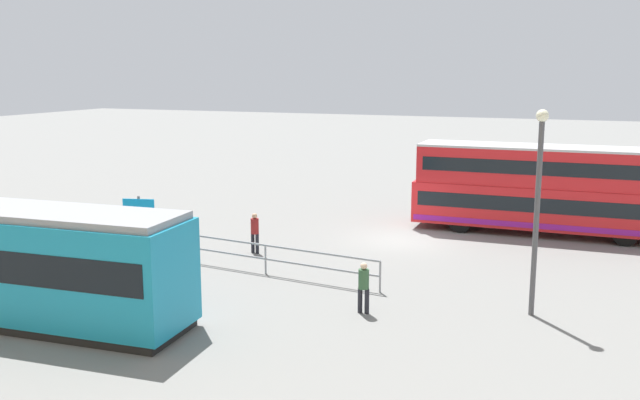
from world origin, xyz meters
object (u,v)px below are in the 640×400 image
pedestrian_crossing (364,284)px  street_lamp (538,196)px  double_decker_bus (548,189)px  pedestrian_near_railing (255,230)px  info_sign (139,216)px

pedestrian_crossing → street_lamp: (-4.70, -1.72, 2.72)m
double_decker_bus → street_lamp: size_ratio=1.92×
double_decker_bus → pedestrian_near_railing: double_decker_bus is taller
street_lamp → info_sign: bearing=-1.9°
info_sign → pedestrian_crossing: bearing=167.0°
info_sign → street_lamp: street_lamp is taller
pedestrian_near_railing → street_lamp: street_lamp is taller
double_decker_bus → info_sign: size_ratio=4.56×
double_decker_bus → street_lamp: street_lamp is taller
double_decker_bus → pedestrian_near_railing: (10.51, 7.77, -1.07)m
pedestrian_near_railing → pedestrian_crossing: 8.00m
pedestrian_near_railing → pedestrian_crossing: pedestrian_near_railing is taller
double_decker_bus → pedestrian_crossing: 13.58m
pedestrian_near_railing → street_lamp: 11.70m
pedestrian_crossing → double_decker_bus: bearing=-108.6°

